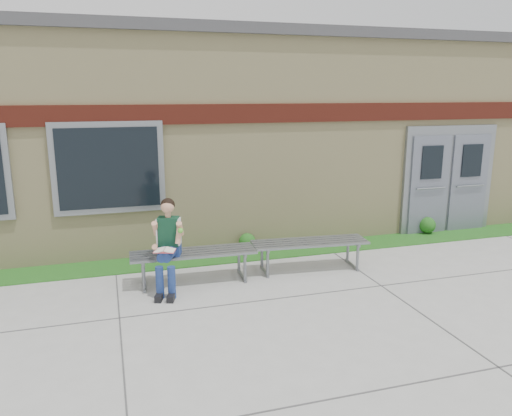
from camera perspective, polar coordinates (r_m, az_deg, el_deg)
name	(u,v)px	position (r m, az deg, el deg)	size (l,w,h in m)	color
ground	(338,306)	(7.35, 9.31, -11.02)	(80.00, 80.00, 0.00)	#9E9E99
grass_strip	(278,251)	(9.59, 2.50, -4.97)	(16.00, 0.80, 0.02)	#154F16
school_building	(233,129)	(12.39, -2.63, 9.02)	(16.20, 6.22, 4.20)	beige
bench_left	(194,258)	(8.05, -7.15, -5.74)	(2.00, 0.62, 0.51)	slate
bench_right	(310,248)	(8.59, 6.15, -4.52)	(2.01, 0.72, 0.51)	slate
girl	(168,243)	(7.69, -10.06, -3.93)	(0.55, 0.87, 1.42)	navy
shrub_mid	(247,241)	(9.61, -1.01, -3.85)	(0.32, 0.32, 0.32)	#154F16
shrub_east	(427,225)	(11.34, 18.99, -1.86)	(0.35, 0.35, 0.35)	#154F16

